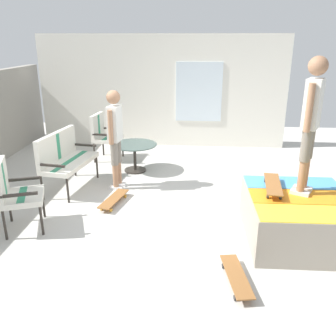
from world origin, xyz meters
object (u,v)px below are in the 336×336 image
Objects in this scene: patio_bench at (64,155)px; skateboard_by_bench at (114,199)px; skateboard_on_ramp at (273,184)px; patio_table at (135,152)px; skateboard_spare at (236,276)px; person_watching at (115,132)px; patio_chair_by_wall at (13,189)px; person_skater at (311,116)px; patio_chair_near_house at (103,132)px; skate_ramp at (301,218)px.

patio_bench is 1.60× the size of skateboard_by_bench.
patio_table is at bearing 45.09° from skateboard_on_ramp.
patio_table is 3.89m from skateboard_spare.
person_watching reaches higher than patio_bench.
person_skater reaches higher than patio_chair_by_wall.
patio_table is at bearing -11.28° from person_watching.
patio_bench is 1.61× the size of skateboard_on_ramp.
patio_chair_by_wall is at bearing 71.93° from skateboard_spare.
patio_chair_near_house is 3.24m from patio_chair_by_wall.
person_watching is 1.00× the size of person_skater.
patio_bench is at bearing -6.22° from patio_chair_by_wall.
patio_bench reaches higher than skate_ramp.
skate_ramp is 2.13× the size of patio_chair_near_house.
patio_chair_near_house is at bearing 21.95° from person_watching.
person_skater is 2.17m from skateboard_spare.
person_watching is at bearing -84.97° from patio_bench.
patio_chair_by_wall is at bearing 172.01° from patio_chair_near_house.
patio_table is at bearing -3.24° from skateboard_by_bench.
skateboard_on_ramp is at bearing -25.16° from skateboard_spare.
person_watching reaches higher than skateboard_on_ramp.
skateboard_spare is (-2.51, -2.82, -0.53)m from patio_bench.
person_skater is at bearing -1.47° from skate_ramp.
patio_chair_near_house is 1.25× the size of skateboard_on_ramp.
patio_chair_near_house is 1.24× the size of skateboard_by_bench.
skate_ramp is at bearing -132.31° from patio_chair_near_house.
person_skater reaches higher than skateboard_spare.
skateboard_by_bench is (-0.62, -1.01, -0.53)m from patio_bench.
skateboard_by_bench is at bearing -162.36° from patio_chair_near_house.
patio_chair_near_house is 0.58× the size of person_skater.
person_watching is (-0.88, 0.18, 0.63)m from patio_table.
patio_chair_by_wall is 4.06m from person_skater.
skateboard_on_ramp is (-1.31, -3.38, 0.09)m from patio_bench.
skate_ramp is at bearing -115.40° from skateboard_on_ramp.
person_skater reaches higher than skateboard_on_ramp.
skate_ramp is 1.41m from skateboard_spare.
skateboard_by_bench is at bearing 43.59° from skateboard_spare.
skateboard_on_ramp is at bearing 84.66° from person_skater.
patio_table is (2.45, 2.65, 0.09)m from skate_ramp.
skateboard_spare is (-1.90, -1.81, 0.00)m from skateboard_by_bench.
skateboard_on_ramp is (-2.28, -2.28, 0.30)m from patio_table.
skateboard_by_bench is 1.00× the size of skateboard_spare.
patio_chair_near_house is (1.67, -0.28, -0.00)m from patio_bench.
patio_chair_by_wall is 3.56m from skateboard_on_ramp.
person_skater reaches higher than skateboard_by_bench.
patio_bench is 3.63m from skateboard_on_ramp.
person_watching is at bearing 63.26° from person_skater.
patio_chair_by_wall is 2.82m from patio_table.
patio_bench is 1.70m from patio_chair_near_house.
person_watching is at bearing 7.09° from skateboard_by_bench.
patio_chair_by_wall is 1.24× the size of skateboard_spare.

